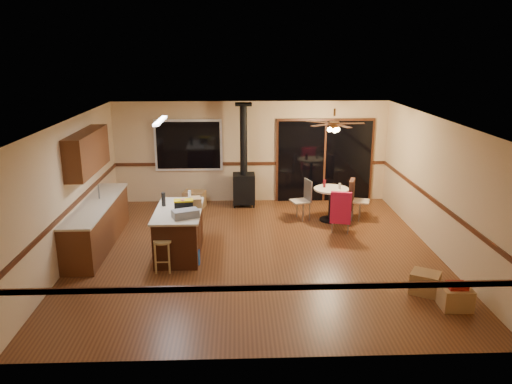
{
  "coord_description": "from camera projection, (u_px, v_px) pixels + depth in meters",
  "views": [
    {
      "loc": [
        -0.36,
        -9.11,
        3.86
      ],
      "look_at": [
        0.0,
        0.3,
        1.15
      ],
      "focal_mm": 35.0,
      "sensor_mm": 36.0,
      "label": 1
    }
  ],
  "objects": [
    {
      "name": "dining_table",
      "position": [
        331.0,
        199.0,
        11.5
      ],
      "size": [
        0.8,
        0.8,
        0.78
      ],
      "color": "black",
      "rests_on": "ground"
    },
    {
      "name": "chair_rail",
      "position": [
        257.0,
        204.0,
        9.55
      ],
      "size": [
        7.0,
        7.0,
        0.08
      ],
      "primitive_type": null,
      "color": "#421F10",
      "rests_on": "ground"
    },
    {
      "name": "toolbox_grey",
      "position": [
        185.0,
        214.0,
        9.07
      ],
      "size": [
        0.53,
        0.42,
        0.15
      ],
      "primitive_type": "cube",
      "rotation": [
        0.0,
        0.0,
        0.39
      ],
      "color": "slate",
      "rests_on": "kitchen_island"
    },
    {
      "name": "chair_left",
      "position": [
        304.0,
        195.0,
        11.58
      ],
      "size": [
        0.5,
        0.5,
        0.51
      ],
      "color": "tan",
      "rests_on": "ground"
    },
    {
      "name": "box_corner_b",
      "position": [
        425.0,
        283.0,
        8.15
      ],
      "size": [
        0.58,
        0.56,
        0.36
      ],
      "primitive_type": "cube",
      "rotation": [
        0.0,
        0.0,
        -0.55
      ],
      "color": "#9D7545",
      "rests_on": "floor"
    },
    {
      "name": "wood_stove",
      "position": [
        244.0,
        178.0,
        12.55
      ],
      "size": [
        0.55,
        0.5,
        2.52
      ],
      "color": "black",
      "rests_on": "ground"
    },
    {
      "name": "chair_right",
      "position": [
        353.0,
        194.0,
        11.6
      ],
      "size": [
        0.57,
        0.54,
        0.7
      ],
      "color": "tan",
      "rests_on": "ground"
    },
    {
      "name": "ceiling_fan",
      "position": [
        334.0,
        126.0,
        11.03
      ],
      "size": [
        0.24,
        0.24,
        0.55
      ],
      "color": "brown",
      "rests_on": "ceiling"
    },
    {
      "name": "upper_cabinets",
      "position": [
        87.0,
        152.0,
        9.85
      ],
      "size": [
        0.35,
        2.0,
        0.8
      ],
      "primitive_type": "cube",
      "color": "#562C16",
      "rests_on": "ground"
    },
    {
      "name": "box_on_island",
      "position": [
        196.0,
        202.0,
        9.71
      ],
      "size": [
        0.25,
        0.3,
        0.18
      ],
      "primitive_type": "cube",
      "rotation": [
        0.0,
        0.0,
        0.19
      ],
      "color": "#9D7545",
      "rests_on": "kitchen_island"
    },
    {
      "name": "toolbox_black",
      "position": [
        184.0,
        206.0,
        9.43
      ],
      "size": [
        0.37,
        0.22,
        0.19
      ],
      "primitive_type": "cube",
      "rotation": [
        0.0,
        0.0,
        0.12
      ],
      "color": "black",
      "rests_on": "kitchen_island"
    },
    {
      "name": "ceiling",
      "position": [
        257.0,
        120.0,
        9.11
      ],
      "size": [
        7.0,
        7.0,
        0.0
      ],
      "primitive_type": "plane",
      "rotation": [
        3.14,
        0.0,
        0.0
      ],
      "color": "silver",
      "rests_on": "ground"
    },
    {
      "name": "fluorescent_strip",
      "position": [
        160.0,
        121.0,
        9.34
      ],
      "size": [
        0.1,
        1.2,
        0.04
      ],
      "primitive_type": "cube",
      "color": "white",
      "rests_on": "ceiling"
    },
    {
      "name": "bar_stool",
      "position": [
        163.0,
        256.0,
        8.92
      ],
      "size": [
        0.42,
        0.42,
        0.59
      ],
      "primitive_type": "cylinder",
      "rotation": [
        0.0,
        0.0,
        0.38
      ],
      "color": "tan",
      "rests_on": "floor"
    },
    {
      "name": "glass_cream",
      "position": [
        340.0,
        186.0,
        11.37
      ],
      "size": [
        0.07,
        0.07,
        0.13
      ],
      "primitive_type": "cylinder",
      "rotation": [
        0.0,
        0.0,
        -0.29
      ],
      "color": "beige",
      "rests_on": "dining_table"
    },
    {
      "name": "box_corner_a",
      "position": [
        456.0,
        298.0,
        7.67
      ],
      "size": [
        0.46,
        0.39,
        0.34
      ],
      "primitive_type": "cube",
      "rotation": [
        0.0,
        0.0,
        -0.02
      ],
      "color": "#9D7545",
      "rests_on": "floor"
    },
    {
      "name": "blue_bucket",
      "position": [
        191.0,
        257.0,
        9.25
      ],
      "size": [
        0.41,
        0.41,
        0.27
      ],
      "primitive_type": "cylinder",
      "rotation": [
        0.0,
        0.0,
        0.33
      ],
      "color": "#0B40A1",
      "rests_on": "floor"
    },
    {
      "name": "wall_right",
      "position": [
        438.0,
        187.0,
        9.6
      ],
      "size": [
        0.0,
        7.0,
        7.0
      ],
      "primitive_type": "plane",
      "rotation": [
        1.57,
        0.0,
        -1.57
      ],
      "color": "tan",
      "rests_on": "ground"
    },
    {
      "name": "box_small_red",
      "position": [
        457.0,
        286.0,
        7.61
      ],
      "size": [
        0.28,
        0.24,
        0.07
      ],
      "primitive_type": "cube",
      "rotation": [
        0.0,
        0.0,
        -0.02
      ],
      "color": "maroon",
      "rests_on": "box_corner_a"
    },
    {
      "name": "countertop",
      "position": [
        96.0,
        204.0,
        9.95
      ],
      "size": [
        0.64,
        3.04,
        0.04
      ],
      "primitive_type": "cube",
      "color": "beige",
      "rests_on": "lower_cabinets"
    },
    {
      "name": "bottle_dark",
      "position": [
        164.0,
        199.0,
        9.72
      ],
      "size": [
        0.1,
        0.1,
        0.27
      ],
      "primitive_type": "cylinder",
      "rotation": [
        0.0,
        0.0,
        0.29
      ],
      "color": "black",
      "rests_on": "kitchen_island"
    },
    {
      "name": "wall_front",
      "position": [
        268.0,
        266.0,
        6.11
      ],
      "size": [
        7.0,
        0.0,
        7.0
      ],
      "primitive_type": "plane",
      "rotation": [
        -1.57,
        0.0,
        0.0
      ],
      "color": "tan",
      "rests_on": "ground"
    },
    {
      "name": "toolbox_yellow_lid",
      "position": [
        183.0,
        200.0,
        9.4
      ],
      "size": [
        0.38,
        0.23,
        0.03
      ],
      "primitive_type": "cube",
      "rotation": [
        0.0,
        0.0,
        0.12
      ],
      "color": "gold",
      "rests_on": "toolbox_black"
    },
    {
      "name": "bottle_pink",
      "position": [
        183.0,
        206.0,
        9.39
      ],
      "size": [
        0.09,
        0.09,
        0.23
      ],
      "primitive_type": "cylinder",
      "rotation": [
        0.0,
        0.0,
        -0.26
      ],
      "color": "#D84C8C",
      "rests_on": "kitchen_island"
    },
    {
      "name": "wall_back",
      "position": [
        251.0,
        152.0,
        12.83
      ],
      "size": [
        7.0,
        0.0,
        7.0
      ],
      "primitive_type": "plane",
      "rotation": [
        1.57,
        0.0,
        0.0
      ],
      "color": "tan",
      "rests_on": "ground"
    },
    {
      "name": "floor",
      "position": [
        257.0,
        252.0,
        9.83
      ],
      "size": [
        7.0,
        7.0,
        0.0
      ],
      "primitive_type": "plane",
      "color": "#5C3219",
      "rests_on": "ground"
    },
    {
      "name": "wall_left",
      "position": [
        70.0,
        191.0,
        9.34
      ],
      "size": [
        0.0,
        7.0,
        7.0
      ],
      "primitive_type": "plane",
      "rotation": [
        1.57,
        0.0,
        1.57
      ],
      "color": "tan",
      "rests_on": "ground"
    },
    {
      "name": "lower_cabinets",
      "position": [
        98.0,
        225.0,
        10.07
      ],
      "size": [
        0.6,
        3.0,
        0.86
      ],
      "primitive_type": "cube",
      "color": "#562C16",
      "rests_on": "ground"
    },
    {
      "name": "kitchen_island",
      "position": [
        179.0,
        232.0,
        9.65
      ],
      "size": [
        0.88,
        1.68,
        0.9
      ],
      "color": "#34180D",
      "rests_on": "ground"
    },
    {
      "name": "sliding_door",
      "position": [
        324.0,
        161.0,
        12.92
      ],
      "size": [
        2.52,
        0.1,
        2.1
      ],
      "primitive_type": "cube",
      "color": "black",
      "rests_on": "ground"
    },
    {
      "name": "box_under_window",
      "position": [
        194.0,
        199.0,
        12.57
      ],
      "size": [
        0.6,
        0.52,
        0.42
      ],
      "primitive_type": "cube",
      "rotation": [
        0.0,
        0.0,
        -0.21
      ],
      "color": "#9D7545",
      "rests_on": "floor"
    },
    {
      "name": "window",
      "position": [
        188.0,
        145.0,
        12.67
      ],
      "size": [
        1.72,
        0.1,
        1.32
      ],
      "primitive_type": "cube",
      "color": "black",
      "rests_on": "ground"
    },
    {
      "name": "glass_red",
      "position": [
        324.0,
        184.0,
        11.49
      ],
      "size": [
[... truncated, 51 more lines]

